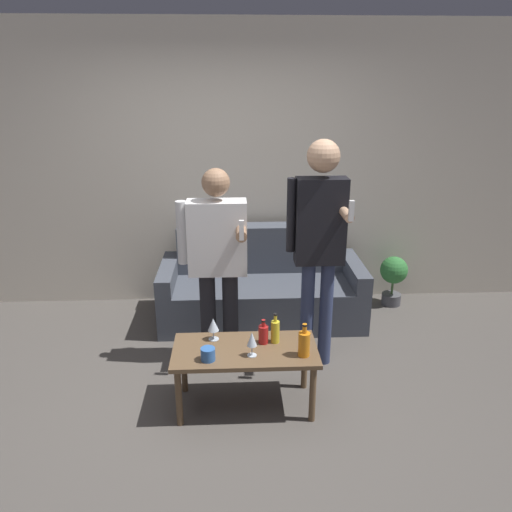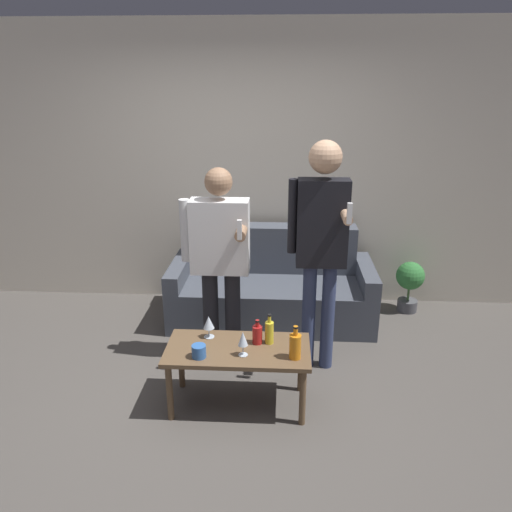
{
  "view_description": "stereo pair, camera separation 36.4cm",
  "coord_description": "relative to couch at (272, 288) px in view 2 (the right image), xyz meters",
  "views": [
    {
      "loc": [
        0.08,
        -2.85,
        2.18
      ],
      "look_at": [
        0.25,
        0.58,
        0.95
      ],
      "focal_mm": 35.0,
      "sensor_mm": 36.0,
      "label": 1
    },
    {
      "loc": [
        0.45,
        -2.85,
        2.18
      ],
      "look_at": [
        0.25,
        0.58,
        0.95
      ],
      "focal_mm": 35.0,
      "sensor_mm": 36.0,
      "label": 2
    }
  ],
  "objects": [
    {
      "name": "coffee_table",
      "position": [
        -0.19,
        -1.39,
        0.1
      ],
      "size": [
        0.98,
        0.48,
        0.45
      ],
      "color": "brown",
      "rests_on": "ground_plane"
    },
    {
      "name": "wall_back",
      "position": [
        -0.35,
        0.47,
        1.05
      ],
      "size": [
        8.0,
        0.06,
        2.7
      ],
      "color": "beige",
      "rests_on": "ground_plane"
    },
    {
      "name": "bottle_dark",
      "position": [
        0.02,
        -1.31,
        0.24
      ],
      "size": [
        0.06,
        0.06,
        0.22
      ],
      "color": "yellow",
      "rests_on": "coffee_table"
    },
    {
      "name": "bottle_orange",
      "position": [
        0.19,
        -1.5,
        0.25
      ],
      "size": [
        0.08,
        0.08,
        0.23
      ],
      "color": "orange",
      "rests_on": "coffee_table"
    },
    {
      "name": "cup_on_table",
      "position": [
        -0.44,
        -1.53,
        0.2
      ],
      "size": [
        0.09,
        0.09,
        0.09
      ],
      "color": "#3366B2",
      "rests_on": "coffee_table"
    },
    {
      "name": "potted_plant",
      "position": [
        1.34,
        0.2,
        0.02
      ],
      "size": [
        0.27,
        0.27,
        0.51
      ],
      "color": "#4C4C51",
      "rests_on": "ground_plane"
    },
    {
      "name": "person_standing_left",
      "position": [
        -0.39,
        -0.77,
        0.61
      ],
      "size": [
        0.52,
        0.42,
        1.57
      ],
      "color": "#232328",
      "rests_on": "ground_plane"
    },
    {
      "name": "wine_glass_near",
      "position": [
        -0.15,
        -1.49,
        0.27
      ],
      "size": [
        0.07,
        0.07,
        0.17
      ],
      "color": "silver",
      "rests_on": "coffee_table"
    },
    {
      "name": "wine_glass_far",
      "position": [
        -0.41,
        -1.26,
        0.26
      ],
      "size": [
        0.08,
        0.08,
        0.16
      ],
      "color": "silver",
      "rests_on": "coffee_table"
    },
    {
      "name": "couch",
      "position": [
        0.0,
        0.0,
        0.0
      ],
      "size": [
        1.87,
        0.81,
        0.85
      ],
      "color": "#474C56",
      "rests_on": "ground_plane"
    },
    {
      "name": "ground_plane",
      "position": [
        -0.35,
        -1.51,
        -0.3
      ],
      "size": [
        16.0,
        16.0,
        0.0
      ],
      "primitive_type": "plane",
      "color": "#514C47"
    },
    {
      "name": "person_standing_right",
      "position": [
        0.38,
        -0.86,
        0.79
      ],
      "size": [
        0.44,
        0.44,
        1.78
      ],
      "color": "navy",
      "rests_on": "ground_plane"
    },
    {
      "name": "bottle_green",
      "position": [
        -0.07,
        -1.32,
        0.22
      ],
      "size": [
        0.07,
        0.07,
        0.18
      ],
      "color": "#B21E1E",
      "rests_on": "coffee_table"
    }
  ]
}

